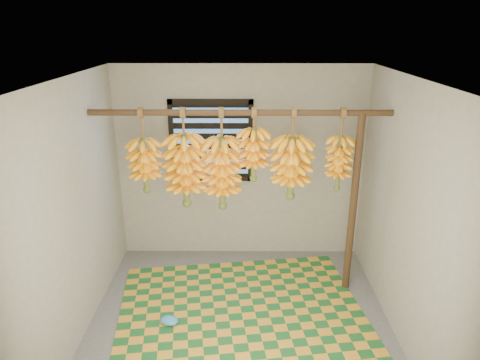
{
  "coord_description": "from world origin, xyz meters",
  "views": [
    {
      "loc": [
        0.03,
        -3.46,
        2.83
      ],
      "look_at": [
        0.0,
        0.55,
        1.35
      ],
      "focal_mm": 32.0,
      "sensor_mm": 36.0,
      "label": 1
    }
  ],
  "objects_px": {
    "plastic_bag": "(169,320)",
    "banana_bunch_a": "(145,166)",
    "woven_mat": "(242,313)",
    "banana_bunch_f": "(339,163)",
    "banana_bunch_d": "(254,155)",
    "banana_bunch_b": "(185,171)",
    "support_post": "(353,206)",
    "banana_bunch_c": "(222,173)",
    "banana_bunch_e": "(291,168)"
  },
  "relations": [
    {
      "from": "woven_mat",
      "to": "banana_bunch_f",
      "type": "relative_size",
      "value": 2.91
    },
    {
      "from": "plastic_bag",
      "to": "banana_bunch_c",
      "type": "distance_m",
      "value": 1.56
    },
    {
      "from": "support_post",
      "to": "banana_bunch_e",
      "type": "distance_m",
      "value": 0.8
    },
    {
      "from": "banana_bunch_b",
      "to": "banana_bunch_d",
      "type": "distance_m",
      "value": 0.72
    },
    {
      "from": "banana_bunch_c",
      "to": "banana_bunch_d",
      "type": "bearing_deg",
      "value": 0.0
    },
    {
      "from": "banana_bunch_f",
      "to": "banana_bunch_e",
      "type": "bearing_deg",
      "value": 180.0
    },
    {
      "from": "plastic_bag",
      "to": "banana_bunch_a",
      "type": "relative_size",
      "value": 0.21
    },
    {
      "from": "banana_bunch_c",
      "to": "banana_bunch_d",
      "type": "relative_size",
      "value": 1.41
    },
    {
      "from": "banana_bunch_b",
      "to": "banana_bunch_c",
      "type": "xyz_separation_m",
      "value": [
        0.38,
        -0.0,
        -0.03
      ]
    },
    {
      "from": "banana_bunch_b",
      "to": "plastic_bag",
      "type": "bearing_deg",
      "value": -101.54
    },
    {
      "from": "support_post",
      "to": "banana_bunch_e",
      "type": "xyz_separation_m",
      "value": [
        -0.67,
        0.0,
        0.43
      ]
    },
    {
      "from": "woven_mat",
      "to": "banana_bunch_a",
      "type": "xyz_separation_m",
      "value": [
        -1.0,
        0.49,
        1.45
      ]
    },
    {
      "from": "support_post",
      "to": "plastic_bag",
      "type": "relative_size",
      "value": 10.65
    },
    {
      "from": "plastic_bag",
      "to": "banana_bunch_c",
      "type": "xyz_separation_m",
      "value": [
        0.52,
        0.67,
        1.32
      ]
    },
    {
      "from": "banana_bunch_b",
      "to": "banana_bunch_f",
      "type": "distance_m",
      "value": 1.58
    },
    {
      "from": "support_post",
      "to": "woven_mat",
      "type": "xyz_separation_m",
      "value": [
        -1.18,
        -0.49,
        -0.99
      ]
    },
    {
      "from": "woven_mat",
      "to": "banana_bunch_b",
      "type": "height_order",
      "value": "banana_bunch_b"
    },
    {
      "from": "banana_bunch_a",
      "to": "banana_bunch_c",
      "type": "relative_size",
      "value": 0.83
    },
    {
      "from": "support_post",
      "to": "banana_bunch_d",
      "type": "xyz_separation_m",
      "value": [
        -1.06,
        0.0,
        0.57
      ]
    },
    {
      "from": "banana_bunch_b",
      "to": "banana_bunch_c",
      "type": "relative_size",
      "value": 0.98
    },
    {
      "from": "banana_bunch_a",
      "to": "banana_bunch_b",
      "type": "relative_size",
      "value": 0.85
    },
    {
      "from": "support_post",
      "to": "woven_mat",
      "type": "relative_size",
      "value": 0.8
    },
    {
      "from": "banana_bunch_e",
      "to": "woven_mat",
      "type": "bearing_deg",
      "value": -135.87
    },
    {
      "from": "banana_bunch_f",
      "to": "banana_bunch_c",
      "type": "bearing_deg",
      "value": -180.0
    },
    {
      "from": "support_post",
      "to": "banana_bunch_f",
      "type": "distance_m",
      "value": 0.52
    },
    {
      "from": "woven_mat",
      "to": "banana_bunch_f",
      "type": "height_order",
      "value": "banana_bunch_f"
    },
    {
      "from": "support_post",
      "to": "banana_bunch_a",
      "type": "bearing_deg",
      "value": 180.0
    },
    {
      "from": "banana_bunch_c",
      "to": "banana_bunch_d",
      "type": "height_order",
      "value": "same"
    },
    {
      "from": "support_post",
      "to": "banana_bunch_f",
      "type": "relative_size",
      "value": 2.32
    },
    {
      "from": "support_post",
      "to": "plastic_bag",
      "type": "xyz_separation_m",
      "value": [
        -1.9,
        -0.67,
        -0.95
      ]
    },
    {
      "from": "banana_bunch_c",
      "to": "banana_bunch_a",
      "type": "bearing_deg",
      "value": 180.0
    },
    {
      "from": "support_post",
      "to": "banana_bunch_a",
      "type": "xyz_separation_m",
      "value": [
        -2.18,
        0.0,
        0.45
      ]
    },
    {
      "from": "banana_bunch_a",
      "to": "banana_bunch_d",
      "type": "distance_m",
      "value": 1.12
    },
    {
      "from": "banana_bunch_d",
      "to": "banana_bunch_b",
      "type": "bearing_deg",
      "value": 180.0
    },
    {
      "from": "banana_bunch_b",
      "to": "banana_bunch_f",
      "type": "bearing_deg",
      "value": 0.0
    },
    {
      "from": "banana_bunch_f",
      "to": "support_post",
      "type": "bearing_deg",
      "value": 0.0
    },
    {
      "from": "plastic_bag",
      "to": "banana_bunch_e",
      "type": "xyz_separation_m",
      "value": [
        1.23,
        0.67,
        1.38
      ]
    },
    {
      "from": "banana_bunch_c",
      "to": "banana_bunch_d",
      "type": "xyz_separation_m",
      "value": [
        0.32,
        0.0,
        0.2
      ]
    },
    {
      "from": "banana_bunch_c",
      "to": "banana_bunch_b",
      "type": "bearing_deg",
      "value": 180.0
    },
    {
      "from": "plastic_bag",
      "to": "banana_bunch_f",
      "type": "bearing_deg",
      "value": 21.28
    },
    {
      "from": "support_post",
      "to": "banana_bunch_b",
      "type": "xyz_separation_m",
      "value": [
        -1.76,
        0.0,
        0.39
      ]
    },
    {
      "from": "banana_bunch_f",
      "to": "banana_bunch_b",
      "type": "bearing_deg",
      "value": 180.0
    },
    {
      "from": "plastic_bag",
      "to": "banana_bunch_a",
      "type": "bearing_deg",
      "value": 112.61
    },
    {
      "from": "woven_mat",
      "to": "banana_bunch_f",
      "type": "distance_m",
      "value": 1.85
    },
    {
      "from": "plastic_bag",
      "to": "banana_bunch_f",
      "type": "distance_m",
      "value": 2.33
    },
    {
      "from": "woven_mat",
      "to": "plastic_bag",
      "type": "distance_m",
      "value": 0.74
    },
    {
      "from": "support_post",
      "to": "plastic_bag",
      "type": "bearing_deg",
      "value": -160.68
    },
    {
      "from": "plastic_bag",
      "to": "banana_bunch_f",
      "type": "height_order",
      "value": "banana_bunch_f"
    },
    {
      "from": "support_post",
      "to": "banana_bunch_d",
      "type": "relative_size",
      "value": 2.65
    },
    {
      "from": "banana_bunch_f",
      "to": "banana_bunch_a",
      "type": "bearing_deg",
      "value": 180.0
    }
  ]
}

